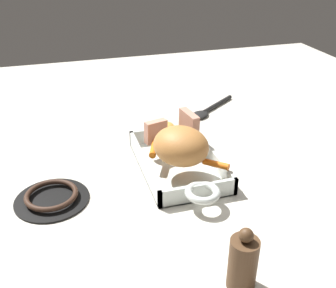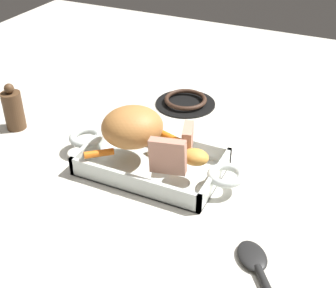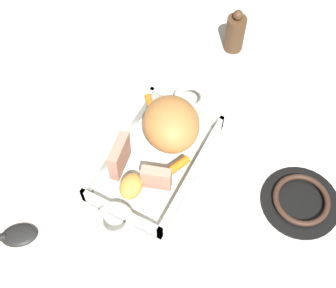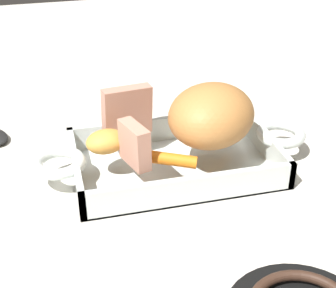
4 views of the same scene
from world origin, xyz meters
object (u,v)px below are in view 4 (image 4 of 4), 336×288
roasting_dish (175,159)px  baby_carrot_center_right (221,113)px  pork_roast (211,115)px  roast_slice_outer (127,111)px  roast_slice_thin (135,145)px  baby_carrot_short (174,160)px  potato_corner (106,140)px

roasting_dish → baby_carrot_center_right: baby_carrot_center_right is taller
pork_roast → roast_slice_outer: 0.13m
baby_carrot_center_right → pork_roast: bearing=-120.6°
roast_slice_outer → baby_carrot_center_right: 0.17m
roast_slice_thin → baby_carrot_short: roast_slice_thin is taller
baby_carrot_short → potato_corner: size_ratio=1.09×
pork_roast → roast_slice_thin: 0.13m
potato_corner → roast_slice_thin: bearing=-51.8°
pork_roast → baby_carrot_short: 0.09m
roast_slice_thin → roast_slice_outer: bearing=86.2°
roasting_dish → potato_corner: 0.12m
roast_slice_outer → roast_slice_thin: roast_slice_outer is taller
pork_roast → roast_slice_thin: (-0.12, -0.03, -0.02)m
baby_carrot_short → potato_corner: bearing=144.0°
roast_slice_outer → pork_roast: bearing=-27.6°
roast_slice_thin → potato_corner: 0.06m
roast_slice_outer → roast_slice_thin: size_ratio=1.26×
roast_slice_thin → roasting_dish: bearing=30.4°
baby_carrot_center_right → potato_corner: (-0.20, -0.06, 0.01)m
pork_roast → roast_slice_outer: (-0.12, 0.06, -0.01)m
baby_carrot_center_right → roasting_dish: bearing=-146.7°
pork_roast → potato_corner: bearing=174.7°
roast_slice_outer → baby_carrot_short: bearing=-67.2°
baby_carrot_short → potato_corner: (-0.09, 0.06, 0.01)m
baby_carrot_short → potato_corner: 0.11m
roasting_dish → baby_carrot_short: baby_carrot_short is taller
pork_roast → potato_corner: pork_roast is taller
baby_carrot_short → potato_corner: potato_corner is taller
roast_slice_thin → baby_carrot_short: 0.06m
roast_slice_thin → pork_roast: bearing=13.8°
roasting_dish → baby_carrot_center_right: (0.10, 0.06, 0.04)m
baby_carrot_short → baby_carrot_center_right: 0.17m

